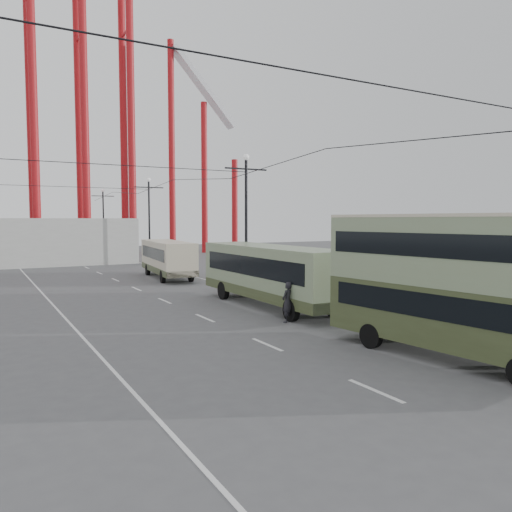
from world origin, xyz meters
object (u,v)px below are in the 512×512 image
double_decker_bus (452,279)px  single_decker_cream (167,257)px  single_decker_green (271,273)px  pedestrian (287,302)px

double_decker_bus → single_decker_cream: double_decker_bus is taller
single_decker_green → single_decker_cream: bearing=92.0°
pedestrian → single_decker_green: bearing=-137.2°
double_decker_bus → single_decker_green: size_ratio=0.80×
double_decker_bus → single_decker_green: (0.02, 12.08, -0.91)m
single_decker_green → pedestrian: size_ratio=6.22×
double_decker_bus → single_decker_green: bearing=83.1°
single_decker_cream → single_decker_green: bearing=-82.3°
double_decker_bus → pedestrian: bearing=93.8°
pedestrian → single_decker_cream: bearing=-119.8°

